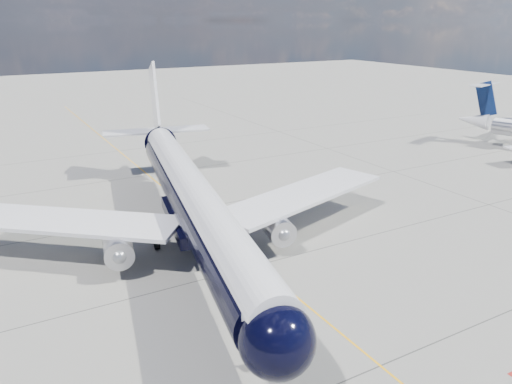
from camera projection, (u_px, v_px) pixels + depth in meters
ground at (174, 197)px, 58.87m from camera, size 320.00×320.00×0.00m
taxiway_centerline at (191, 210)px, 54.75m from camera, size 0.16×160.00×0.01m
main_airliner at (191, 195)px, 45.32m from camera, size 41.72×51.41×14.95m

